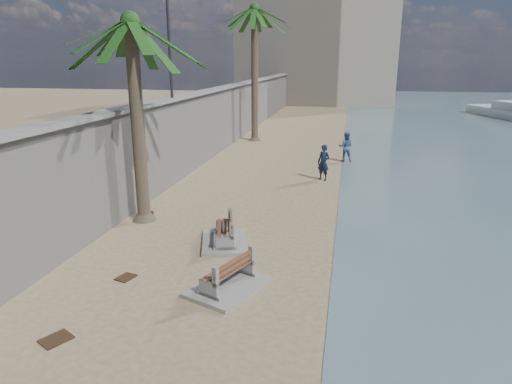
{
  "coord_description": "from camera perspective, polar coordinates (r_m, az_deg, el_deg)",
  "views": [
    {
      "loc": [
        2.2,
        -6.31,
        5.16
      ],
      "look_at": [
        -0.5,
        7.0,
        1.2
      ],
      "focal_mm": 32.0,
      "sensor_mm": 36.0,
      "label": 1
    }
  ],
  "objects": [
    {
      "name": "person_a",
      "position": [
        20.28,
        8.45,
        3.98
      ],
      "size": [
        0.79,
        0.71,
        1.82
      ],
      "primitive_type": "imported",
      "rotation": [
        0.0,
        0.0,
        -0.51
      ],
      "color": "#132136",
      "rests_on": "ground_plane"
    },
    {
      "name": "bench_far",
      "position": [
        13.28,
        -3.95,
        -5.04
      ],
      "size": [
        1.77,
        2.18,
        0.79
      ],
      "color": "gray",
      "rests_on": "ground_plane"
    },
    {
      "name": "streetlight",
      "position": [
        19.77,
        -10.92,
        20.29
      ],
      "size": [
        0.28,
        0.28,
        5.12
      ],
      "color": "#2D2D33",
      "rests_on": "wall_cap"
    },
    {
      "name": "person_b",
      "position": [
        24.29,
        11.16,
        5.76
      ],
      "size": [
        0.83,
        0.65,
        1.72
      ],
      "primitive_type": "imported",
      "rotation": [
        0.0,
        0.0,
        3.14
      ],
      "color": "#485D95",
      "rests_on": "ground_plane"
    },
    {
      "name": "wall_cap",
      "position": [
        27.38,
        -4.34,
        12.84
      ],
      "size": [
        0.8,
        70.0,
        0.12
      ],
      "primitive_type": "cube",
      "color": "gray",
      "rests_on": "seawall"
    },
    {
      "name": "palm_mid",
      "position": [
        14.87,
        -15.43,
        19.6
      ],
      "size": [
        5.0,
        5.0,
        7.14
      ],
      "color": "brown",
      "rests_on": "ground_plane"
    },
    {
      "name": "debris_c",
      "position": [
        16.23,
        -13.52,
        -2.7
      ],
      "size": [
        0.69,
        0.75,
        0.03
      ],
      "primitive_type": "cube",
      "rotation": [
        0.0,
        0.0,
        5.13
      ],
      "color": "#382616",
      "rests_on": "ground_plane"
    },
    {
      "name": "palm_back",
      "position": [
        30.01,
        -0.17,
        21.72
      ],
      "size": [
        5.0,
        5.0,
        9.05
      ],
      "color": "brown",
      "rests_on": "ground_plane"
    },
    {
      "name": "seawall",
      "position": [
        27.55,
        -4.26,
        9.1
      ],
      "size": [
        0.45,
        70.0,
        3.5
      ],
      "primitive_type": "cube",
      "color": "gray",
      "rests_on": "ground_plane"
    },
    {
      "name": "bench_near",
      "position": [
        10.77,
        -3.52,
        -10.34
      ],
      "size": [
        1.92,
        2.25,
        0.8
      ],
      "color": "gray",
      "rests_on": "ground_plane"
    },
    {
      "name": "yacht_far",
      "position": [
        48.55,
        28.64,
        8.62
      ],
      "size": [
        5.11,
        9.07,
        1.5
      ],
      "primitive_type": null,
      "rotation": [
        0.0,
        0.0,
        1.9
      ],
      "color": "silver",
      "rests_on": "bay_water"
    },
    {
      "name": "debris_d",
      "position": [
        11.82,
        -15.96,
        -10.23
      ],
      "size": [
        0.48,
        0.54,
        0.03
      ],
      "primitive_type": "cube",
      "rotation": [
        0.0,
        0.0,
        1.28
      ],
      "color": "#382616",
      "rests_on": "ground_plane"
    },
    {
      "name": "debris_b",
      "position": [
        9.93,
        -23.71,
        -16.5
      ],
      "size": [
        0.65,
        0.69,
        0.03
      ],
      "primitive_type": "cube",
      "rotation": [
        0.0,
        0.0,
        4.21
      ],
      "color": "#382616",
      "rests_on": "ground_plane"
    },
    {
      "name": "ground_plane",
      "position": [
        8.45,
        -6.6,
        -21.53
      ],
      "size": [
        140.0,
        140.0,
        0.0
      ],
      "primitive_type": "plane",
      "color": "#9B825F"
    },
    {
      "name": "end_building",
      "position": [
        58.49,
        7.73,
        17.92
      ],
      "size": [
        18.0,
        12.0,
        14.0
      ],
      "primitive_type": "cube",
      "color": "#B7AA93",
      "rests_on": "ground_plane"
    }
  ]
}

